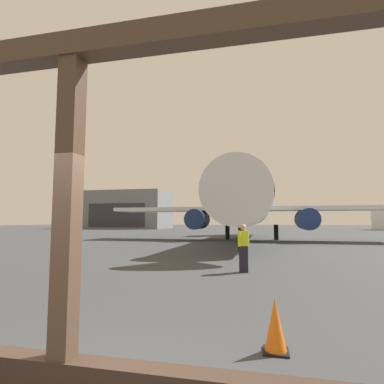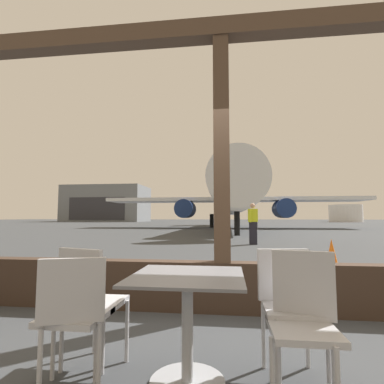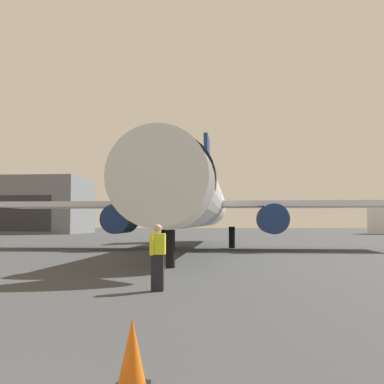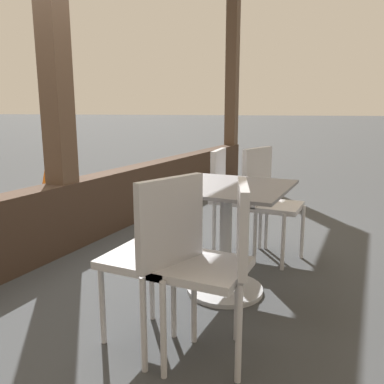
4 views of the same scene
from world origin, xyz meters
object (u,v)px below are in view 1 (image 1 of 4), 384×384
object	(u,v)px
distant_hangar	(128,210)
airplane	(250,206)
ground_crew_worker	(244,247)
traffic_cone	(275,326)

from	to	relation	value
distant_hangar	airplane	bearing A→B (deg)	-53.56
airplane	distant_hangar	xyz separation A→B (m)	(-32.71, 44.31, 1.36)
ground_crew_worker	traffic_cone	world-z (taller)	ground_crew_worker
traffic_cone	airplane	bearing A→B (deg)	93.12
airplane	ground_crew_worker	world-z (taller)	airplane
traffic_cone	distant_hangar	bearing A→B (deg)	116.18
airplane	traffic_cone	size ratio (longest dim) A/B	42.20
ground_crew_worker	airplane	bearing A→B (deg)	91.56
airplane	traffic_cone	distance (m)	25.20
ground_crew_worker	traffic_cone	distance (m)	6.98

